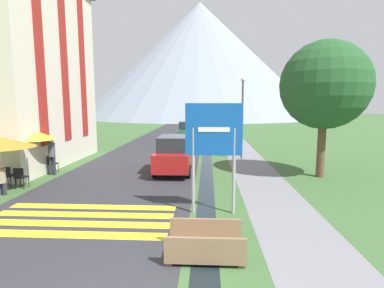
% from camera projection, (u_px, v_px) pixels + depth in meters
% --- Properties ---
extents(ground_plane, '(160.00, 160.00, 0.00)m').
position_uv_depth(ground_plane, '(192.00, 145.00, 24.39)').
color(ground_plane, '#3D6033').
extents(road, '(6.40, 60.00, 0.01)m').
position_uv_depth(road, '(175.00, 133.00, 34.42)').
color(road, '#2D2D33').
rests_on(road, ground_plane).
extents(footpath, '(2.20, 60.00, 0.01)m').
position_uv_depth(footpath, '(228.00, 134.00, 34.10)').
color(footpath, slate).
rests_on(footpath, ground_plane).
extents(drainage_channel, '(0.60, 60.00, 0.00)m').
position_uv_depth(drainage_channel, '(207.00, 133.00, 34.23)').
color(drainage_channel, black).
rests_on(drainage_channel, ground_plane).
extents(crosswalk_marking, '(5.44, 2.54, 0.01)m').
position_uv_depth(crosswalk_marking, '(80.00, 219.00, 8.78)').
color(crosswalk_marking, yellow).
rests_on(crosswalk_marking, ground_plane).
extents(mountain_distant, '(60.68, 60.68, 29.10)m').
position_uv_depth(mountain_distant, '(200.00, 61.00, 77.96)').
color(mountain_distant, gray).
rests_on(mountain_distant, ground_plane).
extents(hotel_building, '(6.25, 9.14, 11.10)m').
position_uv_depth(hotel_building, '(12.00, 55.00, 16.17)').
color(hotel_building, beige).
rests_on(hotel_building, ground_plane).
extents(road_sign, '(1.71, 0.11, 3.38)m').
position_uv_depth(road_sign, '(214.00, 141.00, 8.98)').
color(road_sign, '#9E9EA3').
rests_on(road_sign, ground_plane).
extents(footbridge, '(1.70, 1.10, 0.65)m').
position_uv_depth(footbridge, '(205.00, 246.00, 6.66)').
color(footbridge, '#846647').
rests_on(footbridge, ground_plane).
extents(parked_car_near, '(1.73, 3.89, 1.82)m').
position_uv_depth(parked_car_near, '(174.00, 154.00, 14.70)').
color(parked_car_near, '#A31919').
rests_on(parked_car_near, ground_plane).
extents(parked_car_far, '(1.88, 4.01, 1.82)m').
position_uv_depth(parked_car_far, '(188.00, 131.00, 26.77)').
color(parked_car_far, '#28663D').
rests_on(parked_car_far, ground_plane).
extents(cafe_chair_far_left, '(0.40, 0.40, 0.85)m').
position_uv_depth(cafe_chair_far_left, '(52.00, 163.00, 14.60)').
color(cafe_chair_far_left, black).
rests_on(cafe_chair_far_left, ground_plane).
extents(cafe_chair_near_right, '(0.40, 0.40, 0.85)m').
position_uv_depth(cafe_chair_near_right, '(7.00, 174.00, 12.15)').
color(cafe_chair_near_right, black).
rests_on(cafe_chair_near_right, ground_plane).
extents(cafe_chair_near_left, '(0.40, 0.40, 0.85)m').
position_uv_depth(cafe_chair_near_left, '(20.00, 176.00, 11.90)').
color(cafe_chair_near_left, black).
rests_on(cafe_chair_near_left, ground_plane).
extents(cafe_chair_far_right, '(0.40, 0.40, 0.85)m').
position_uv_depth(cafe_chair_far_right, '(43.00, 162.00, 14.86)').
color(cafe_chair_far_right, black).
rests_on(cafe_chair_far_right, ground_plane).
extents(cafe_umbrella_front_orange, '(2.36, 2.36, 2.11)m').
position_uv_depth(cafe_umbrella_front_orange, '(2.00, 143.00, 11.27)').
color(cafe_umbrella_front_orange, '#B7B2A8').
rests_on(cafe_umbrella_front_orange, ground_plane).
extents(cafe_umbrella_middle_yellow, '(2.11, 2.11, 2.22)m').
position_uv_depth(cafe_umbrella_middle_yellow, '(31.00, 134.00, 13.62)').
color(cafe_umbrella_middle_yellow, '#B7B2A8').
rests_on(cafe_umbrella_middle_yellow, ground_plane).
extents(person_seated_near, '(0.32, 0.32, 1.20)m').
position_uv_depth(person_seated_near, '(1.00, 177.00, 11.04)').
color(person_seated_near, '#282833').
rests_on(person_seated_near, ground_plane).
extents(person_seated_far, '(0.32, 0.32, 1.27)m').
position_uv_depth(person_seated_far, '(24.00, 166.00, 12.94)').
color(person_seated_far, '#282833').
rests_on(person_seated_far, ground_plane).
extents(person_standing_terrace, '(0.32, 0.32, 1.76)m').
position_uv_depth(person_standing_terrace, '(52.00, 154.00, 14.13)').
color(person_standing_terrace, '#282833').
rests_on(person_standing_terrace, ground_plane).
extents(streetlamp, '(0.28, 0.28, 4.94)m').
position_uv_depth(streetlamp, '(242.00, 111.00, 18.08)').
color(streetlamp, '#515156').
rests_on(streetlamp, ground_plane).
extents(tree_by_path, '(3.94, 3.94, 6.16)m').
position_uv_depth(tree_by_path, '(325.00, 85.00, 13.35)').
color(tree_by_path, brown).
rests_on(tree_by_path, ground_plane).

